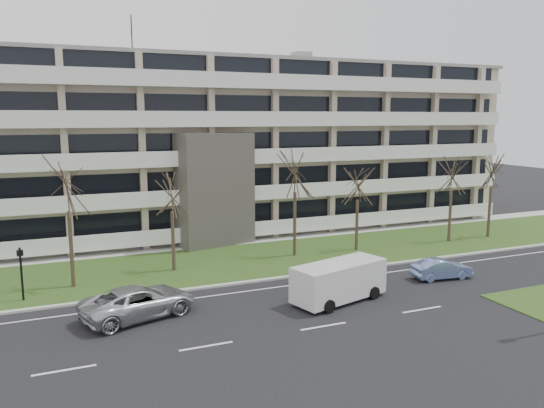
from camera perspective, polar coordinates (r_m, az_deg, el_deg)
name	(u,v)px	position (r m, az deg, el deg)	size (l,w,h in m)	color
ground	(324,326)	(27.06, 5.57, -12.96)	(160.00, 160.00, 0.00)	black
grass_verge	(238,261)	(38.38, -3.68, -6.12)	(90.00, 10.00, 0.06)	#244517
curb	(264,280)	(33.87, -0.90, -8.17)	(90.00, 0.35, 0.12)	#B2B2AD
sidewalk	(216,244)	(43.45, -6.06, -4.30)	(90.00, 2.00, 0.08)	#B2B2AD
lane_edge_line	(273,288)	(32.56, 0.09, -8.99)	(90.00, 0.12, 0.01)	white
apartment_building	(193,146)	(48.88, -8.53, 6.15)	(60.50, 15.10, 18.75)	beige
silver_pickup	(139,302)	(28.65, -14.12, -10.16)	(2.73, 5.93, 1.65)	#B9BBC1
blue_sedan	(442,269)	(35.86, 17.79, -6.66)	(1.36, 3.89, 1.28)	#7A90D4
white_van	(340,278)	(30.30, 7.33, -7.89)	(6.00, 3.51, 2.19)	silver
pedestrian_signal	(21,267)	(32.88, -25.39, -6.16)	(0.36, 0.32, 3.10)	black
tree_2	(67,181)	(33.49, -21.19, 2.34)	(4.20, 4.20, 8.40)	#382B21
tree_3	(171,188)	(35.45, -10.76, 1.73)	(3.64, 3.64, 7.28)	#382B21
tree_4	(295,167)	(38.61, 2.50, 4.05)	(4.30, 4.30, 8.60)	#382B21
tree_5	(358,180)	(40.88, 9.24, 2.57)	(3.55, 3.55, 7.09)	#382B21
tree_6	(452,170)	(45.64, 18.84, 3.50)	(3.86, 3.86, 7.71)	#382B21
tree_7	(492,167)	(48.54, 22.62, 3.74)	(3.93, 3.93, 7.86)	#382B21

